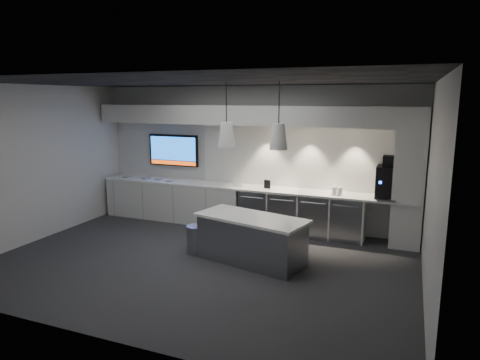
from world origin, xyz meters
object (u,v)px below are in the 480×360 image
at_px(wall_tv, 174,150).
at_px(coffee_machine, 389,181).
at_px(island, 251,239).
at_px(bin, 197,239).

xyz_separation_m(wall_tv, coffee_machine, (4.75, -0.25, -0.33)).
bearing_deg(wall_tv, coffee_machine, -2.97).
xyz_separation_m(island, coffee_machine, (2.05, 1.83, 0.83)).
height_order(wall_tv, bin, wall_tv).
bearing_deg(island, wall_tv, 155.86).
distance_m(wall_tv, bin, 2.91).
xyz_separation_m(island, bin, (-1.07, 0.05, -0.15)).
distance_m(wall_tv, coffee_machine, 4.77).
relative_size(island, bin, 4.01).
bearing_deg(coffee_machine, island, -137.90).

